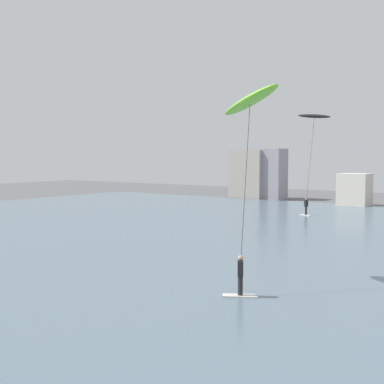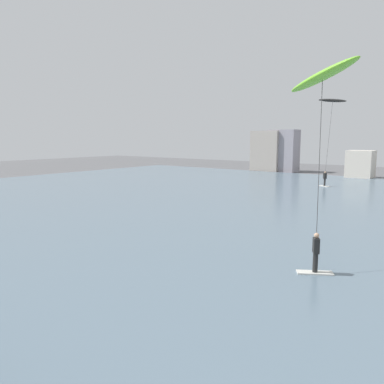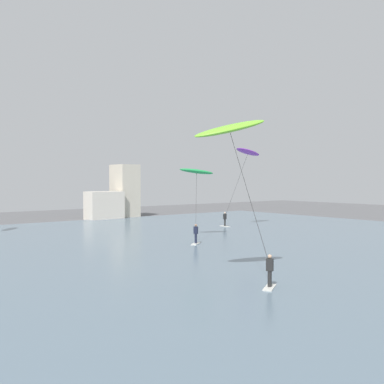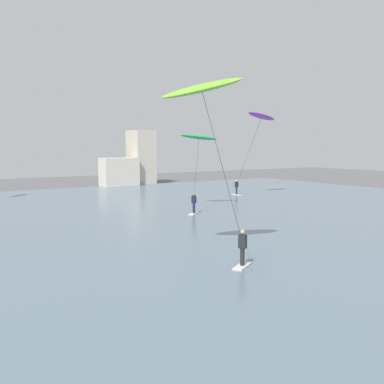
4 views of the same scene
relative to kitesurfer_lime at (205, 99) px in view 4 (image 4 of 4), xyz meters
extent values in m
cube|color=slate|center=(-3.18, 12.43, -7.46)|extent=(84.00, 52.00, 0.10)
cube|color=beige|center=(12.63, 38.65, -5.59)|extent=(4.87, 2.84, 3.84)
cube|color=beige|center=(16.66, 40.02, -3.68)|extent=(2.96, 3.94, 7.66)
cube|color=silver|center=(0.72, -1.90, -7.38)|extent=(1.42, 1.10, 0.06)
cylinder|color=black|center=(0.72, -1.90, -6.96)|extent=(0.20, 0.20, 0.78)
cube|color=black|center=(0.72, -1.90, -6.27)|extent=(0.36, 0.40, 0.60)
sphere|color=tan|center=(0.72, -1.90, -5.86)|extent=(0.20, 0.20, 0.20)
cylinder|color=#333333|center=(0.33, -0.88, -2.99)|extent=(0.81, 2.07, 6.68)
ellipsoid|color=#7AD133|center=(-0.05, 0.14, 0.50)|extent=(3.88, 2.79, 1.48)
cube|color=silver|center=(7.26, 11.93, -7.38)|extent=(1.40, 1.17, 0.06)
cylinder|color=#191E33|center=(7.26, 11.93, -6.96)|extent=(0.20, 0.20, 0.78)
cube|color=#191E33|center=(7.26, 11.93, -6.27)|extent=(0.38, 0.40, 0.60)
sphere|color=#9E7051|center=(7.26, 11.93, -5.86)|extent=(0.20, 0.20, 0.20)
cylinder|color=#333333|center=(8.39, 13.27, -3.90)|extent=(2.28, 2.70, 4.86)
ellipsoid|color=green|center=(9.51, 14.61, -1.33)|extent=(3.40, 2.00, 0.76)
cube|color=silver|center=(18.60, 20.66, -7.38)|extent=(0.59, 1.44, 0.06)
cylinder|color=black|center=(18.60, 20.66, -6.96)|extent=(0.20, 0.20, 0.78)
cube|color=black|center=(18.60, 20.66, -6.27)|extent=(0.36, 0.25, 0.60)
sphere|color=beige|center=(18.60, 20.66, -5.86)|extent=(0.20, 0.20, 0.20)
cylinder|color=#333333|center=(19.46, 19.68, -2.70)|extent=(1.75, 1.99, 7.24)
ellipsoid|color=purple|center=(20.32, 18.70, 1.06)|extent=(4.16, 1.85, 1.09)
camera|label=1|loc=(10.48, -18.60, -1.89)|focal=46.39mm
camera|label=2|loc=(5.68, -16.20, -2.08)|focal=35.31mm
camera|label=3|loc=(-15.56, -16.28, -2.15)|focal=41.20mm
camera|label=4|loc=(-11.38, -16.41, -2.13)|focal=40.74mm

